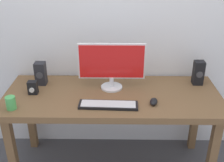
% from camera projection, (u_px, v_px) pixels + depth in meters
% --- Properties ---
extents(desk, '(1.80, 0.72, 0.77)m').
position_uv_depth(desk, '(112.00, 103.00, 2.34)').
color(desk, brown).
rests_on(desk, ground_plane).
extents(monitor, '(0.56, 0.18, 0.40)m').
position_uv_depth(monitor, '(112.00, 64.00, 2.31)').
color(monitor, silver).
rests_on(monitor, desk).
extents(keyboard_primary, '(0.46, 0.14, 0.02)m').
position_uv_depth(keyboard_primary, '(108.00, 105.00, 2.12)').
color(keyboard_primary, black).
rests_on(keyboard_primary, desk).
extents(mouse, '(0.08, 0.11, 0.04)m').
position_uv_depth(mouse, '(154.00, 102.00, 2.15)').
color(mouse, black).
rests_on(mouse, desk).
extents(speaker_right, '(0.09, 0.09, 0.21)m').
position_uv_depth(speaker_right, '(198.00, 73.00, 2.43)').
color(speaker_right, black).
rests_on(speaker_right, desk).
extents(speaker_left, '(0.09, 0.09, 0.20)m').
position_uv_depth(speaker_left, '(41.00, 73.00, 2.43)').
color(speaker_left, '#232328').
rests_on(speaker_left, desk).
extents(audio_controller, '(0.08, 0.07, 0.11)m').
position_uv_depth(audio_controller, '(33.00, 88.00, 2.29)').
color(audio_controller, black).
rests_on(audio_controller, desk).
extents(coffee_mug, '(0.07, 0.07, 0.10)m').
position_uv_depth(coffee_mug, '(11.00, 103.00, 2.07)').
color(coffee_mug, '#4CB259').
rests_on(coffee_mug, desk).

